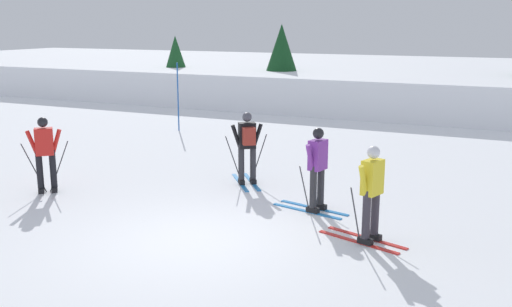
# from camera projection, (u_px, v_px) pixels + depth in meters

# --- Properties ---
(ground_plane) EXTENTS (120.00, 120.00, 0.00)m
(ground_plane) POSITION_uv_depth(u_px,v_px,m) (193.00, 240.00, 10.20)
(ground_plane) COLOR white
(far_snow_ridge) EXTENTS (80.00, 9.03, 1.53)m
(far_snow_ridge) POSITION_uv_depth(u_px,v_px,m) (399.00, 90.00, 26.04)
(far_snow_ridge) COLOR white
(far_snow_ridge) RESTS_ON ground
(skier_yellow) EXTENTS (1.64, 0.96, 1.71)m
(skier_yellow) POSITION_uv_depth(u_px,v_px,m) (371.00, 192.00, 9.88)
(skier_yellow) COLOR red
(skier_yellow) RESTS_ON ground
(skier_red) EXTENTS (1.34, 1.44, 1.71)m
(skier_red) POSITION_uv_depth(u_px,v_px,m) (45.00, 153.00, 12.82)
(skier_red) COLOR silver
(skier_red) RESTS_ON ground
(skier_purple) EXTENTS (1.64, 0.98, 1.71)m
(skier_purple) POSITION_uv_depth(u_px,v_px,m) (317.00, 167.00, 11.53)
(skier_purple) COLOR #237AC6
(skier_purple) RESTS_ON ground
(skier_black) EXTENTS (1.27, 1.49, 1.71)m
(skier_black) POSITION_uv_depth(u_px,v_px,m) (247.00, 145.00, 13.47)
(skier_black) COLOR #237AC6
(skier_black) RESTS_ON ground
(trail_marker_pole) EXTENTS (0.04, 0.04, 2.37)m
(trail_marker_pole) POSITION_uv_depth(u_px,v_px,m) (178.00, 97.00, 20.28)
(trail_marker_pole) COLOR #1E56AD
(trail_marker_pole) RESTS_ON ground
(conifer_far_left) EXTENTS (1.63, 1.63, 3.09)m
(conifer_far_left) POSITION_uv_depth(u_px,v_px,m) (176.00, 62.00, 29.18)
(conifer_far_left) COLOR #513823
(conifer_far_left) RESTS_ON ground
(conifer_far_centre) EXTENTS (1.93, 1.93, 3.67)m
(conifer_far_centre) POSITION_uv_depth(u_px,v_px,m) (282.00, 56.00, 26.98)
(conifer_far_centre) COLOR #513823
(conifer_far_centre) RESTS_ON ground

